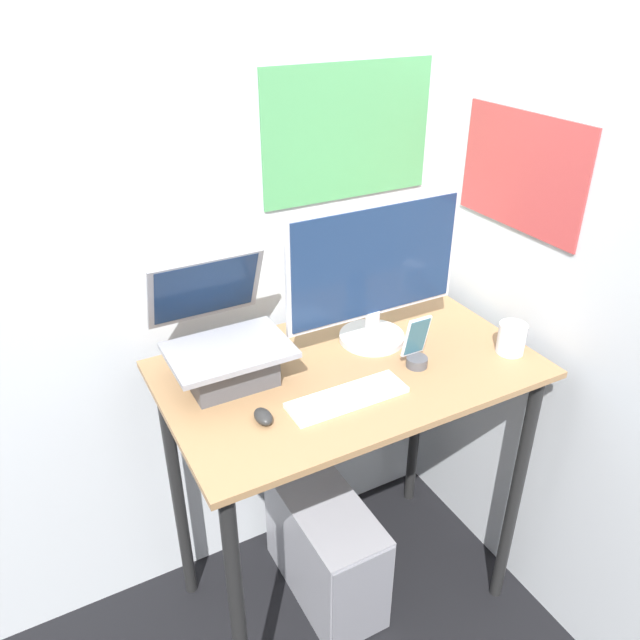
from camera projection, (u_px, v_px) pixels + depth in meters
The scene contains 10 objects.
wall_back at pixel (286, 219), 1.96m from camera, with size 6.00×0.06×2.60m.
wall_side_right at pixel (614, 264), 1.66m from camera, with size 0.06×6.00×2.60m.
desk at pixel (348, 412), 1.89m from camera, with size 1.07×0.64×0.98m.
laptop at pixel (226, 351), 1.71m from camera, with size 0.33×0.33×0.33m.
monitor at pixel (374, 276), 1.83m from camera, with size 0.57×0.20×0.44m.
keyboard at pixel (347, 397), 1.66m from camera, with size 0.33×0.10×0.02m.
mouse at pixel (263, 417), 1.58m from camera, with size 0.04×0.07×0.03m.
cell_phone at pixel (417, 350), 1.79m from camera, with size 0.07×0.06×0.16m.
computer_tower at pixel (325, 547), 2.20m from camera, with size 0.24×0.51×0.41m.
mug at pixel (512, 338), 1.85m from camera, with size 0.08×0.08×0.09m.
Camera 1 is at (-0.79, -0.97, 1.98)m, focal length 35.00 mm.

